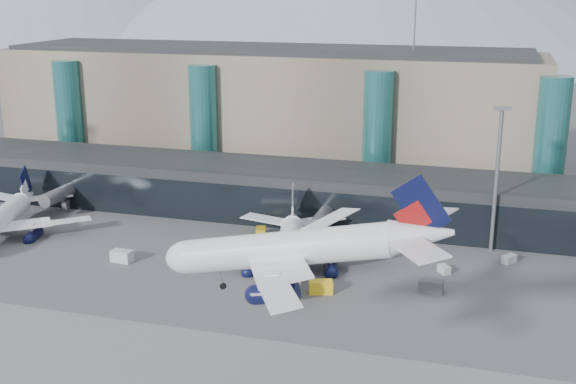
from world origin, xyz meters
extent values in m
plane|color=#515154|center=(0.00, 0.00, 0.00)|extent=(900.00, 900.00, 0.00)
cube|color=black|center=(0.00, 58.00, 5.00)|extent=(170.00, 18.00, 10.00)
cube|color=black|center=(0.00, 49.10, 4.00)|extent=(170.00, 0.40, 8.00)
cylinder|color=slate|center=(-55.00, 47.00, 4.20)|extent=(2.80, 14.00, 2.80)
cube|color=slate|center=(-55.00, 47.00, 1.20)|extent=(1.20, 1.20, 2.40)
cylinder|color=slate|center=(0.00, 47.00, 4.20)|extent=(2.80, 14.00, 2.80)
cube|color=slate|center=(0.00, 47.00, 1.20)|extent=(1.20, 1.20, 2.40)
cube|color=gray|center=(-25.00, 90.00, 15.00)|extent=(130.00, 30.00, 30.00)
cube|color=black|center=(-25.00, 90.00, 30.50)|extent=(123.50, 28.00, 1.00)
cylinder|color=#276D6C|center=(-70.00, 74.00, 14.00)|extent=(6.40, 6.40, 28.00)
cylinder|color=#276D6C|center=(-35.00, 74.00, 14.00)|extent=(6.40, 6.40, 28.00)
cylinder|color=#276D6C|center=(5.00, 74.00, 14.00)|extent=(6.40, 6.40, 28.00)
cylinder|color=#276D6C|center=(40.00, 74.00, 14.00)|extent=(6.40, 6.40, 28.00)
cylinder|color=slate|center=(10.00, 90.00, 38.00)|extent=(0.40, 0.40, 16.00)
cylinder|color=slate|center=(30.00, 48.00, 12.50)|extent=(0.70, 0.70, 25.00)
cube|color=slate|center=(30.00, 48.00, 25.30)|extent=(3.00, 1.20, 0.60)
cylinder|color=white|center=(11.08, -10.33, 20.53)|extent=(21.85, 4.07, 3.61)
ellipsoid|color=white|center=(0.20, -10.56, 20.53)|extent=(5.13, 3.72, 3.61)
cone|color=white|center=(25.08, -10.03, 20.71)|extent=(6.30, 3.74, 3.61)
cube|color=white|center=(12.80, -18.07, 19.93)|extent=(11.62, 16.29, 0.18)
cylinder|color=#0B0F33|center=(11.52, -16.23, 18.09)|extent=(4.40, 2.08, 1.98)
cube|color=white|center=(25.17, -14.38, 20.89)|extent=(6.66, 8.58, 0.14)
cube|color=white|center=(12.47, -2.52, 19.93)|extent=(11.11, 16.37, 0.18)
cylinder|color=#0B0F33|center=(11.27, -4.41, 18.09)|extent=(4.40, 2.08, 1.98)
cube|color=white|center=(24.98, -5.68, 20.89)|extent=(6.42, 8.62, 0.14)
cube|color=#0B0F33|center=(25.39, -10.02, 23.59)|extent=(5.39, 0.33, 6.35)
cube|color=maroon|center=(24.46, -10.04, 22.51)|extent=(3.61, 0.33, 3.47)
cylinder|color=slate|center=(3.46, -10.49, 18.18)|extent=(0.15, 0.15, 2.89)
cylinder|color=black|center=(3.46, -10.49, 16.92)|extent=(0.65, 0.24, 0.64)
cylinder|color=black|center=(12.06, -12.47, 16.92)|extent=(0.83, 0.34, 0.82)
cylinder|color=black|center=(11.97, -8.14, 16.92)|extent=(0.83, 0.34, 0.82)
cylinder|color=white|center=(-58.24, 31.00, 4.40)|extent=(10.13, 24.00, 3.95)
cone|color=white|center=(-62.31, 45.75, 4.59)|extent=(5.61, 7.61, 3.95)
cube|color=white|center=(-50.49, 34.90, 3.74)|extent=(16.70, 15.42, 0.20)
cylinder|color=#0B0F33|center=(-52.10, 33.04, 1.73)|extent=(3.36, 5.17, 2.17)
cube|color=white|center=(-57.71, 47.02, 4.79)|extent=(8.76, 8.55, 0.16)
cube|color=white|center=(-66.90, 44.49, 4.79)|extent=(9.37, 5.25, 0.16)
cube|color=#0B0F33|center=(-62.40, 46.08, 7.75)|extent=(1.79, 5.74, 6.94)
cube|color=white|center=(-62.12, 45.10, 6.57)|extent=(1.31, 3.87, 3.80)
cylinder|color=black|center=(-56.23, 32.61, 0.45)|extent=(0.58, 0.96, 0.90)
cylinder|color=white|center=(-1.96, 31.00, 4.56)|extent=(10.03, 24.97, 4.10)
ellipsoid|color=white|center=(1.07, 19.02, 4.56)|extent=(5.38, 6.56, 4.10)
cone|color=white|center=(-5.86, 46.41, 4.77)|extent=(5.70, 7.85, 4.10)
cube|color=white|center=(6.16, 34.88, 3.89)|extent=(17.48, 15.81, 0.20)
cylinder|color=#0B0F33|center=(4.46, 32.99, 1.80)|extent=(3.40, 5.35, 2.25)
cube|color=white|center=(-1.07, 47.62, 4.97)|extent=(9.17, 8.78, 0.16)
cube|color=white|center=(-10.96, 30.55, 3.89)|extent=(18.47, 9.21, 0.20)
cylinder|color=#0B0F33|center=(-8.56, 29.70, 1.80)|extent=(3.40, 5.35, 2.25)
cube|color=white|center=(-10.65, 45.19, 4.97)|extent=(9.76, 5.62, 0.16)
cube|color=slate|center=(-5.95, 46.75, 8.05)|extent=(1.74, 5.99, 7.21)
cube|color=white|center=(-5.69, 45.72, 6.82)|extent=(1.28, 4.04, 3.94)
cylinder|color=slate|center=(0.16, 22.61, 1.90)|extent=(0.17, 0.17, 3.28)
cylinder|color=black|center=(0.16, 22.61, 0.47)|extent=(0.43, 0.77, 0.73)
cylinder|color=black|center=(0.16, 32.63, 0.47)|extent=(0.58, 1.00, 0.93)
cylinder|color=black|center=(-4.61, 31.42, 0.47)|extent=(0.58, 1.00, 0.93)
cube|color=silver|center=(-29.92, 24.97, 0.98)|extent=(3.63, 2.22, 1.97)
cube|color=yellow|center=(-11.36, 43.76, 0.81)|extent=(2.45, 3.19, 1.63)
cube|color=#4E4E54|center=(21.60, 26.64, 1.01)|extent=(3.72, 2.11, 2.01)
cube|color=silver|center=(33.07, 42.67, 0.71)|extent=(2.57, 2.79, 1.42)
cube|color=silver|center=(22.89, 35.12, 0.64)|extent=(2.35, 2.53, 1.28)
cube|color=yellow|center=(5.53, 21.75, 0.99)|extent=(3.99, 2.90, 1.98)
camera|label=1|loc=(29.14, -76.81, 44.98)|focal=45.00mm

